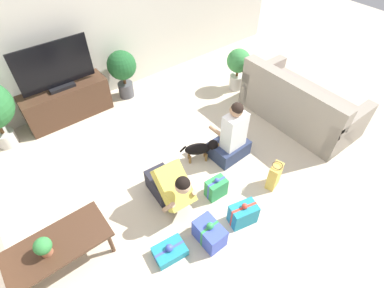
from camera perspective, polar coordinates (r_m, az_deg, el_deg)
name	(u,v)px	position (r m, az deg, el deg)	size (l,w,h in m)	color
ground_plane	(178,192)	(3.96, -2.74, -9.18)	(16.00, 16.00, 0.00)	beige
wall_back	(72,26)	(5.12, -21.93, 20.11)	(8.40, 0.06, 2.60)	beige
sofa_right	(299,105)	(5.07, 19.68, 7.09)	(0.91, 1.81, 0.86)	gray
coffee_table	(56,247)	(3.45, -24.52, -17.49)	(1.07, 0.50, 0.40)	#472D1E
tv_console	(67,102)	(5.25, -22.65, 7.33)	(1.32, 0.43, 0.56)	#472D1E
tv	(55,69)	(4.94, -24.62, 12.87)	(1.10, 0.20, 0.73)	black
potted_plant_back_right	(122,69)	(5.32, -13.14, 13.80)	(0.49, 0.49, 0.86)	#4C4C51
potted_plant_corner_right	(238,65)	(5.49, 8.78, 14.70)	(0.41, 0.41, 0.77)	beige
person_kneeling	(170,186)	(3.61, -4.25, -7.94)	(0.37, 0.82, 0.78)	#23232D
person_sitting	(231,138)	(4.17, 7.47, 1.05)	(0.54, 0.49, 0.96)	#283351
dog	(201,148)	(4.17, 1.80, -0.83)	(0.51, 0.32, 0.33)	black
gift_box_a	(170,251)	(3.49, -4.26, -19.69)	(0.37, 0.28, 0.18)	teal
gift_box_b	(209,233)	(3.49, 3.34, -16.61)	(0.24, 0.36, 0.34)	#3D51BC
gift_box_c	(243,214)	(3.65, 9.69, -13.02)	(0.35, 0.26, 0.34)	teal
gift_box_d	(216,188)	(3.84, 4.62, -8.34)	(0.27, 0.18, 0.33)	#2D934C
gift_bag_a	(274,176)	(4.02, 15.42, -5.84)	(0.23, 0.17, 0.40)	#E5B74C
tabletop_plant	(43,247)	(3.30, -26.50, -17.12)	(0.17, 0.17, 0.22)	#A36042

